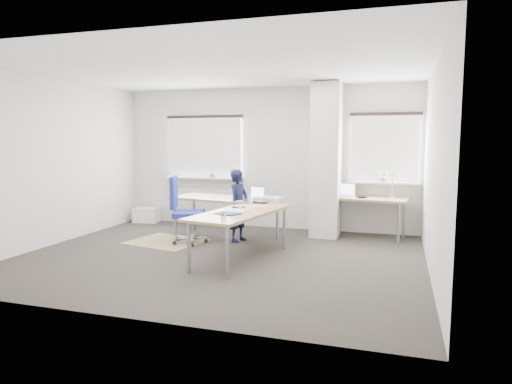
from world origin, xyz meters
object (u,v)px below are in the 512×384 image
(desk_main, at_px, (235,206))
(task_chair, at_px, (187,225))
(desk_side, at_px, (368,200))
(person, at_px, (239,206))

(desk_main, xyz_separation_m, task_chair, (-0.90, 0.05, -0.37))
(desk_main, xyz_separation_m, desk_side, (2.03, 1.51, -0.01))
(desk_main, height_order, task_chair, task_chair)
(desk_main, bearing_deg, person, 112.00)
(desk_main, relative_size, task_chair, 2.58)
(person, bearing_deg, desk_side, -50.15)
(desk_side, distance_m, person, 2.37)
(desk_side, height_order, task_chair, desk_side)
(desk_main, relative_size, desk_side, 1.98)
(desk_main, height_order, person, person)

